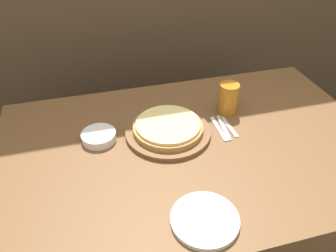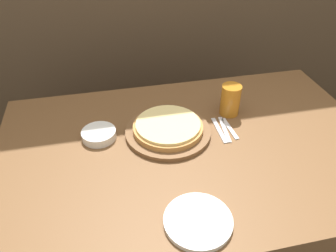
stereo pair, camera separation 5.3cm
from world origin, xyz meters
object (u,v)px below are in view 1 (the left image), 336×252
Objects in this scene: spoon at (229,127)px; pizza_on_board at (168,129)px; side_bowl at (99,136)px; fork at (219,129)px; dinner_knife at (224,128)px; dinner_plate at (205,220)px; beer_glass at (228,97)px.

pizza_on_board is at bearing 174.09° from spoon.
side_bowl is 0.57m from spoon.
fork is at bearing -6.82° from side_bowl.
dinner_plate is at bearing -119.72° from dinner_knife.
dinner_plate is at bearing -119.42° from beer_glass.
pizza_on_board is 2.54× the size of beer_glass.
beer_glass reaches higher than side_bowl.
dinner_plate is at bearing -117.22° from fork.
pizza_on_board is 0.23m from fork.
fork is 0.02m from dinner_knife.
dinner_knife is (0.25, -0.03, -0.02)m from pizza_on_board.
spoon is (0.02, -0.00, 0.00)m from dinner_knife.
beer_glass reaches higher than pizza_on_board.
side_bowl is at bearing 173.50° from dinner_knife.
beer_glass reaches higher than dinner_plate.
dinner_knife is 0.02m from spoon.
side_bowl is at bearing -174.56° from beer_glass.
side_bowl reaches higher than spoon.
pizza_on_board reaches higher than spoon.
fork is at bearing -180.00° from dinner_knife.
spoon is (-0.04, -0.12, -0.08)m from beer_glass.
spoon is at bearing 57.90° from dinner_plate.
spoon is (0.05, -0.00, 0.00)m from fork.
dinner_knife is (0.02, 0.00, 0.00)m from fork.
side_bowl is 0.54m from dinner_knife.
pizza_on_board is 2.40× the size of spoon.
beer_glass is at bearing 5.44° from side_bowl.
dinner_plate is at bearing -122.10° from spoon.
dinner_plate reaches higher than spoon.
side_bowl is 0.52m from fork.
side_bowl is at bearing 173.18° from fork.
pizza_on_board is 0.25m from dinner_knife.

